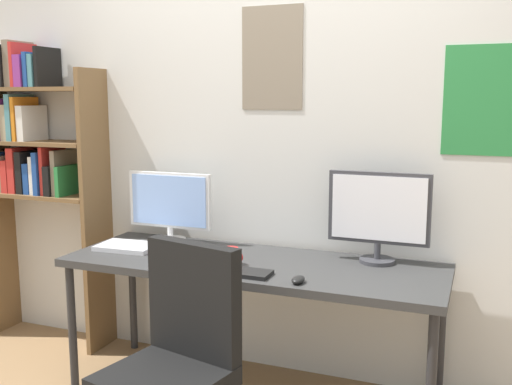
# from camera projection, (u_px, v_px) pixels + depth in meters

# --- Properties ---
(wall_back) EXTENTS (4.35, 0.11, 2.60)m
(wall_back) POSITION_uv_depth(u_px,v_px,m) (280.00, 146.00, 3.30)
(wall_back) COLOR silver
(wall_back) RESTS_ON ground_plane
(desk) EXTENTS (1.95, 0.68, 0.74)m
(desk) POSITION_uv_depth(u_px,v_px,m) (252.00, 271.00, 3.01)
(desk) COLOR #333333
(desk) RESTS_ON ground_plane
(bookshelf) EXTENTS (0.83, 0.28, 1.92)m
(bookshelf) POSITION_uv_depth(u_px,v_px,m) (33.00, 152.00, 3.71)
(bookshelf) COLOR brown
(bookshelf) RESTS_ON ground_plane
(monitor_left) EXTENTS (0.52, 0.18, 0.41)m
(monitor_left) POSITION_uv_depth(u_px,v_px,m) (170.00, 204.00, 3.38)
(monitor_left) COLOR silver
(monitor_left) RESTS_ON desk
(monitor_right) EXTENTS (0.51, 0.18, 0.46)m
(monitor_right) POSITION_uv_depth(u_px,v_px,m) (379.00, 213.00, 2.94)
(monitor_right) COLOR #38383D
(monitor_right) RESTS_ON desk
(keyboard_main) EXTENTS (0.36, 0.13, 0.02)m
(keyboard_main) POSITION_uv_depth(u_px,v_px,m) (235.00, 271.00, 2.79)
(keyboard_main) COLOR black
(keyboard_main) RESTS_ON desk
(computer_mouse) EXTENTS (0.06, 0.10, 0.03)m
(computer_mouse) POSITION_uv_depth(u_px,v_px,m) (298.00, 280.00, 2.64)
(computer_mouse) COLOR black
(computer_mouse) RESTS_ON desk
(laptop_closed) EXTENTS (0.33, 0.24, 0.02)m
(laptop_closed) POSITION_uv_depth(u_px,v_px,m) (127.00, 246.00, 3.25)
(laptop_closed) COLOR silver
(laptop_closed) RESTS_ON desk
(coffee_mug) EXTENTS (0.11, 0.08, 0.09)m
(coffee_mug) POSITION_uv_depth(u_px,v_px,m) (231.00, 256.00, 2.92)
(coffee_mug) COLOR red
(coffee_mug) RESTS_ON desk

